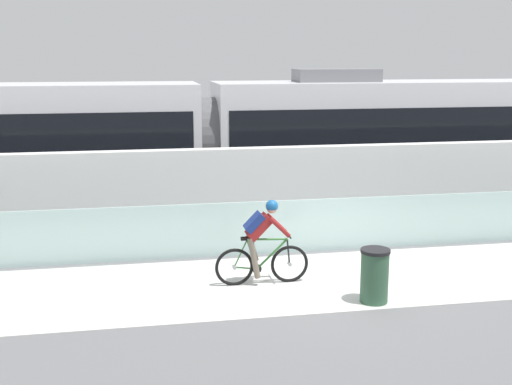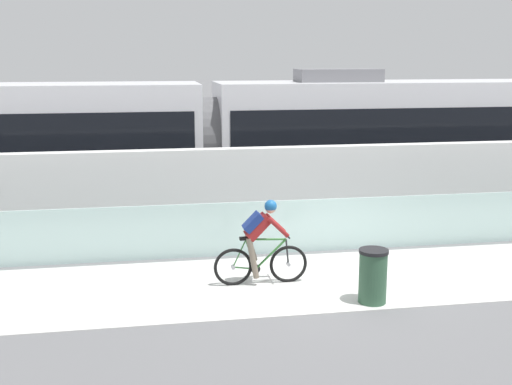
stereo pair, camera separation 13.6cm
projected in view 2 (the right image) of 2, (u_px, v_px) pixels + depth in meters
The scene contains 9 objects.
ground_plane at pixel (332, 280), 12.38m from camera, with size 200.00×200.00×0.00m, color slate.
bike_path_deck at pixel (332, 279), 12.38m from camera, with size 32.00×3.20×0.01m, color silver.
glass_parapet at pixel (308, 226), 14.04m from camera, with size 32.00×0.05×1.16m, color silver.
concrete_barrier_wall at pixel (290, 189), 15.68m from camera, with size 32.00×0.36×2.06m, color white.
tram_rail_near at pixel (270, 207), 18.29m from camera, with size 32.00×0.08×0.01m, color #595654.
tram_rail_far at pixel (261, 196), 19.67m from camera, with size 32.00×0.08×0.01m, color #595654.
tram at pixel (208, 138), 18.31m from camera, with size 22.56×2.54×3.81m.
cyclist_on_bike at pixel (260, 243), 11.98m from camera, with size 1.77×0.58×1.61m.
trash_bin at pixel (373, 276), 11.13m from camera, with size 0.51×0.51×0.96m.
Camera 2 is at (-3.42, -11.34, 4.22)m, focal length 45.46 mm.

